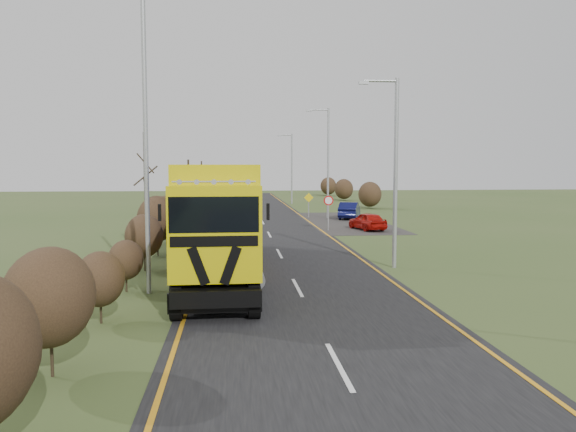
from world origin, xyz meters
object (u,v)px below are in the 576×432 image
(lorry, at_px, (221,212))
(streetlight_near, at_px, (394,165))
(car_blue_sedan, at_px, (349,211))
(car_red_hatchback, at_px, (367,221))
(speed_sign, at_px, (328,206))

(lorry, xyz_separation_m, streetlight_near, (7.36, 0.41, 1.93))
(lorry, bearing_deg, streetlight_near, 2.32)
(lorry, bearing_deg, car_blue_sedan, 65.41)
(car_red_hatchback, xyz_separation_m, streetlight_near, (-2.38, -14.38, 3.83))
(lorry, xyz_separation_m, car_red_hatchback, (9.74, 14.78, -1.90))
(lorry, relative_size, car_blue_sedan, 3.76)
(streetlight_near, bearing_deg, lorry, -176.84)
(lorry, xyz_separation_m, speed_sign, (7.00, 14.73, -0.82))
(lorry, bearing_deg, car_red_hatchback, 55.78)
(car_red_hatchback, height_order, speed_sign, speed_sign)
(speed_sign, bearing_deg, streetlight_near, -88.56)
(lorry, distance_m, streetlight_near, 7.62)
(car_red_hatchback, relative_size, streetlight_near, 0.44)
(streetlight_near, bearing_deg, speed_sign, 91.44)
(car_red_hatchback, distance_m, car_blue_sedan, 8.55)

